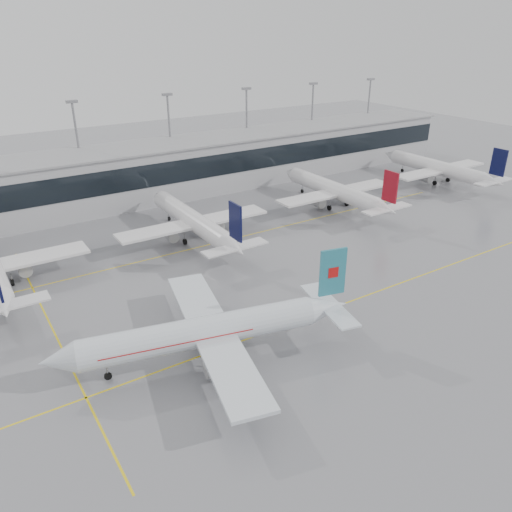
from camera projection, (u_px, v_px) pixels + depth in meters
ground at (302, 319)px, 69.65m from camera, size 320.00×320.00×0.00m
taxi_line_main at (302, 319)px, 69.65m from camera, size 120.00×0.25×0.01m
taxi_line_north at (204, 246)px, 92.53m from camera, size 120.00×0.25×0.01m
taxi_line_cross at (55, 333)px, 66.40m from camera, size 0.25×60.00×0.01m
terminal at (138, 175)px, 114.40m from camera, size 180.00×15.00×12.00m
terminal_glass at (150, 176)px, 108.00m from camera, size 180.00×0.20×5.00m
terminal_roof at (136, 148)px, 111.77m from camera, size 182.00×16.00×0.40m
light_masts at (126, 138)px, 115.87m from camera, size 156.40×1.00×22.60m
air_canada_jet at (211, 331)px, 60.07m from camera, size 37.85×31.07×12.14m
parked_jet_c at (194, 221)px, 93.77m from camera, size 29.64×36.96×11.72m
parked_jet_d at (336, 191)px, 110.91m from camera, size 29.64×36.96×11.72m
parked_jet_e at (439, 168)px, 128.04m from camera, size 29.64×36.96×11.72m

